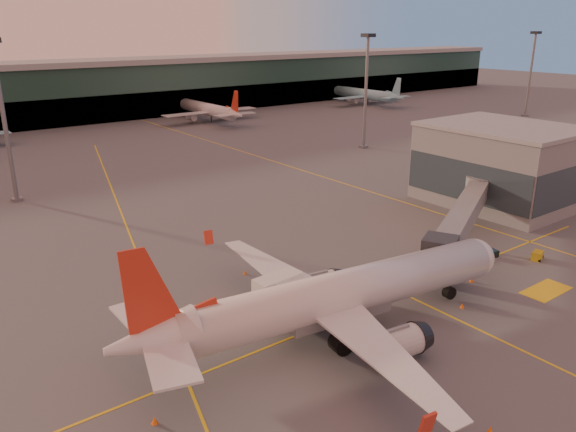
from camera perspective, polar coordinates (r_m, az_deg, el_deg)
ground at (r=55.81m, az=11.89°, el=-10.91°), size 600.00×600.00×0.00m
taxi_markings at (r=85.73m, az=-14.45°, el=-0.36°), size 100.12×173.00×0.01m
terminal at (r=177.75m, az=-25.20°, el=11.09°), size 400.00×20.00×17.60m
gate_building at (r=95.67m, az=20.84°, el=4.90°), size 18.40×22.40×12.60m
mast_west_near at (r=99.31m, az=-27.02°, el=9.61°), size 2.40×2.40×25.60m
mast_east_near at (r=131.78m, az=7.95°, el=13.23°), size 2.40×2.40×25.60m
mast_east_far at (r=194.00m, az=23.48°, el=13.65°), size 2.40×2.40×25.60m
main_airplane at (r=51.48m, az=4.71°, el=-8.23°), size 40.09×36.29×12.12m
jet_bridge at (r=76.45m, az=17.60°, el=0.31°), size 29.63×16.96×5.96m
catering_truck at (r=56.29m, az=-0.96°, el=-7.64°), size 5.18×2.61×3.90m
gpu_cart at (r=75.41m, az=24.03°, el=-3.70°), size 2.03×1.55×1.05m
pushback_tug at (r=74.70m, az=16.23°, el=-2.78°), size 4.06×2.99×1.87m
cone_nose at (r=66.52m, az=18.16°, el=-6.12°), size 0.50×0.50×0.64m
cone_tail at (r=44.10m, az=-13.41°, el=-19.54°), size 0.48×0.48×0.60m
cone_wing_right at (r=44.61m, az=19.84°, el=-19.76°), size 0.45×0.45×0.57m
cone_wing_left at (r=65.28m, az=-4.38°, el=-5.73°), size 0.39×0.39×0.49m
cone_fwd at (r=60.42m, az=17.27°, el=-8.69°), size 0.43×0.43×0.54m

